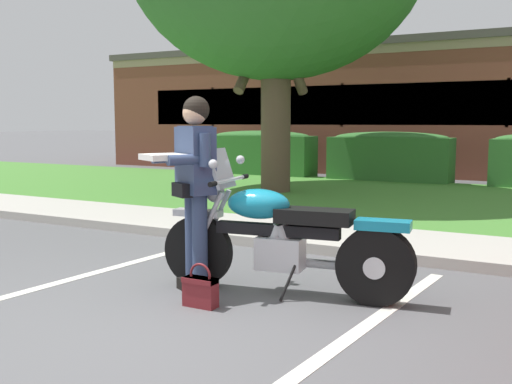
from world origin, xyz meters
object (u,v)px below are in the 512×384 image
(motorcycle, at_px, (292,239))
(rider_person, at_px, (193,177))
(handbag, at_px, (200,289))
(hedge_center_left, at_px, (390,156))
(hedge_left, at_px, (261,152))

(motorcycle, bearing_deg, rider_person, -162.46)
(rider_person, xyz_separation_m, handbag, (0.32, -0.39, -0.86))
(handbag, distance_m, hedge_center_left, 10.60)
(rider_person, xyz_separation_m, hedge_left, (-4.78, 10.10, -0.36))
(handbag, bearing_deg, rider_person, 130.04)
(handbag, bearing_deg, hedge_center_left, 98.17)
(motorcycle, relative_size, handbag, 6.21)
(motorcycle, relative_size, hedge_left, 0.74)
(motorcycle, height_order, hedge_left, motorcycle)
(motorcycle, height_order, rider_person, rider_person)
(handbag, bearing_deg, hedge_left, 115.94)
(handbag, xyz_separation_m, hedge_center_left, (-1.50, 10.48, 0.51))
(rider_person, bearing_deg, hedge_left, 115.31)
(rider_person, relative_size, hedge_left, 0.57)
(hedge_left, xyz_separation_m, hedge_center_left, (3.60, 0.00, -0.00))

